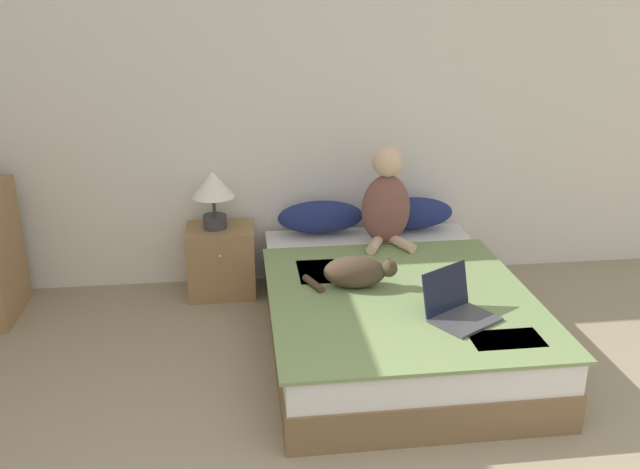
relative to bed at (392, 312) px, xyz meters
name	(u,v)px	position (x,y,z in m)	size (l,w,h in m)	color
wall_back	(312,114)	(-0.38, 1.14, 1.06)	(5.85, 0.05, 2.55)	silver
bed	(392,312)	(0.00, 0.00, 0.00)	(1.57, 2.13, 0.43)	brown
pillow_near	(321,217)	(-0.34, 0.93, 0.34)	(0.63, 0.23, 0.24)	navy
pillow_far	(411,213)	(0.34, 0.93, 0.34)	(0.63, 0.23, 0.24)	navy
person_sitting	(386,200)	(0.09, 0.66, 0.53)	(0.36, 0.36, 0.71)	brown
cat_tabby	(357,272)	(-0.24, -0.05, 0.32)	(0.57, 0.26, 0.20)	#473828
laptop_open	(458,309)	(0.24, -0.53, 0.27)	(0.46, 0.44, 0.27)	#424247
nightstand	(221,261)	(-1.09, 0.88, 0.05)	(0.48, 0.40, 0.52)	#937047
table_lamp	(213,190)	(-1.11, 0.88, 0.59)	(0.31, 0.31, 0.42)	#38383D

